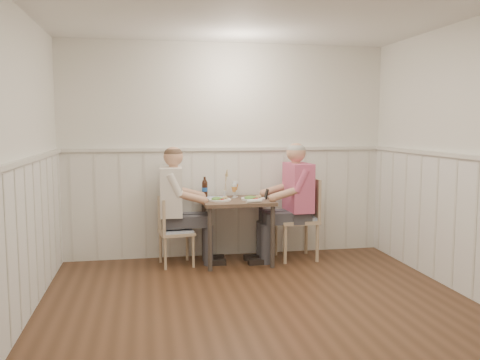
{
  "coord_description": "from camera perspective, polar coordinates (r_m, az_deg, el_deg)",
  "views": [
    {
      "loc": [
        -0.99,
        -3.92,
        1.62
      ],
      "look_at": [
        0.05,
        1.64,
        1.0
      ],
      "focal_mm": 38.0,
      "sensor_mm": 36.0,
      "label": 1
    }
  ],
  "objects": [
    {
      "name": "room_shell",
      "position": [
        4.04,
        3.55,
        4.78
      ],
      "size": [
        4.04,
        4.54,
        2.6
      ],
      "color": "white",
      "rests_on": "ground"
    },
    {
      "name": "rolled_napkin",
      "position": [
        5.67,
        1.58,
        -2.37
      ],
      "size": [
        0.19,
        0.09,
        0.04
      ],
      "color": "white",
      "rests_on": "dining_table"
    },
    {
      "name": "chair_right",
      "position": [
        6.18,
        6.88,
        -3.95
      ],
      "size": [
        0.47,
        0.47,
        0.98
      ],
      "color": "tan",
      "rests_on": "ground"
    },
    {
      "name": "ground_plane",
      "position": [
        4.36,
        3.41,
        -15.6
      ],
      "size": [
        4.5,
        4.5,
        0.0
      ],
      "primitive_type": "plane",
      "color": "#482D1B"
    },
    {
      "name": "diner_cream",
      "position": [
        5.91,
        -7.29,
        -3.88
      ],
      "size": [
        0.66,
        0.46,
        1.39
      ],
      "color": "#3F3F47",
      "rests_on": "ground"
    },
    {
      "name": "beer_glass_b",
      "position": [
        6.03,
        -0.67,
        -0.99
      ],
      "size": [
        0.07,
        0.07,
        0.16
      ],
      "color": "silver",
      "rests_on": "dining_table"
    },
    {
      "name": "gingham_mat",
      "position": [
        6.05,
        -3.14,
        -1.99
      ],
      "size": [
        0.34,
        0.3,
        0.01
      ],
      "color": "#748FC3",
      "rests_on": "dining_table"
    },
    {
      "name": "chair_left",
      "position": [
        5.9,
        -7.63,
        -5.46
      ],
      "size": [
        0.42,
        0.42,
        0.79
      ],
      "color": "tan",
      "rests_on": "ground"
    },
    {
      "name": "man_in_pink",
      "position": [
        6.09,
        6.12,
        -3.42
      ],
      "size": [
        0.67,
        0.47,
        1.43
      ],
      "color": "#3F3F47",
      "rests_on": "ground"
    },
    {
      "name": "beer_glass_a",
      "position": [
        6.09,
        -0.55,
        -0.73
      ],
      "size": [
        0.08,
        0.08,
        0.19
      ],
      "color": "silver",
      "rests_on": "dining_table"
    },
    {
      "name": "beer_bottle",
      "position": [
        6.1,
        -3.98,
        -0.92
      ],
      "size": [
        0.07,
        0.07,
        0.25
      ],
      "color": "black",
      "rests_on": "dining_table"
    },
    {
      "name": "grass_vase",
      "position": [
        6.12,
        -1.71,
        -0.45
      ],
      "size": [
        0.04,
        0.04,
        0.35
      ],
      "color": "silver",
      "rests_on": "dining_table"
    },
    {
      "name": "wainscot",
      "position": [
        4.8,
        1.47,
        -4.93
      ],
      "size": [
        4.0,
        4.49,
        1.34
      ],
      "color": "white",
      "rests_on": "ground"
    },
    {
      "name": "plate_diner",
      "position": [
        5.83,
        -2.38,
        -2.13
      ],
      "size": [
        0.26,
        0.26,
        0.07
      ],
      "color": "white",
      "rests_on": "dining_table"
    },
    {
      "name": "dining_table",
      "position": [
        5.94,
        -0.36,
        -3.24
      ],
      "size": [
        0.81,
        0.7,
        0.75
      ],
      "color": "#483A2B",
      "rests_on": "ground"
    },
    {
      "name": "plate_man",
      "position": [
        5.89,
        1.42,
        -2.01
      ],
      "size": [
        0.28,
        0.28,
        0.07
      ],
      "color": "white",
      "rests_on": "dining_table"
    }
  ]
}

